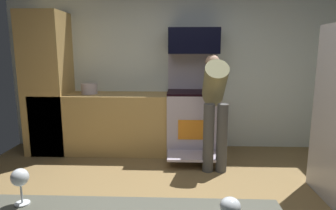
{
  "coord_description": "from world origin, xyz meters",
  "views": [
    {
      "loc": [
        0.07,
        -2.25,
        1.52
      ],
      "look_at": [
        -0.02,
        0.3,
        1.05
      ],
      "focal_mm": 30.6,
      "sensor_mm": 36.0,
      "label": 1
    }
  ],
  "objects_px": {
    "wine_glass_extra": "(20,179)",
    "microwave": "(194,41)",
    "stock_pot": "(89,89)",
    "oven_range": "(193,120)",
    "person_cook": "(215,100)",
    "wine_glass_far": "(230,209)"
  },
  "relations": [
    {
      "from": "wine_glass_far",
      "to": "wine_glass_extra",
      "type": "distance_m",
      "value": 0.84
    },
    {
      "from": "person_cook",
      "to": "wine_glass_far",
      "type": "xyz_separation_m",
      "value": [
        -0.29,
        -2.81,
        0.11
      ]
    },
    {
      "from": "oven_range",
      "to": "stock_pot",
      "type": "distance_m",
      "value": 1.63
    },
    {
      "from": "wine_glass_far",
      "to": "person_cook",
      "type": "bearing_deg",
      "value": 84.05
    },
    {
      "from": "person_cook",
      "to": "wine_glass_far",
      "type": "relative_size",
      "value": 10.03
    },
    {
      "from": "person_cook",
      "to": "wine_glass_far",
      "type": "bearing_deg",
      "value": -95.95
    },
    {
      "from": "person_cook",
      "to": "wine_glass_far",
      "type": "distance_m",
      "value": 2.83
    },
    {
      "from": "microwave",
      "to": "wine_glass_far",
      "type": "height_order",
      "value": "microwave"
    },
    {
      "from": "microwave",
      "to": "person_cook",
      "type": "distance_m",
      "value": 1.02
    },
    {
      "from": "oven_range",
      "to": "wine_glass_far",
      "type": "bearing_deg",
      "value": -90.69
    },
    {
      "from": "oven_range",
      "to": "wine_glass_extra",
      "type": "xyz_separation_m",
      "value": [
        -0.86,
        -3.14,
        0.51
      ]
    },
    {
      "from": "microwave",
      "to": "wine_glass_extra",
      "type": "height_order",
      "value": "microwave"
    },
    {
      "from": "oven_range",
      "to": "person_cook",
      "type": "height_order",
      "value": "oven_range"
    },
    {
      "from": "oven_range",
      "to": "stock_pot",
      "type": "xyz_separation_m",
      "value": [
        -1.56,
        0.02,
        0.47
      ]
    },
    {
      "from": "stock_pot",
      "to": "oven_range",
      "type": "bearing_deg",
      "value": -0.57
    },
    {
      "from": "person_cook",
      "to": "wine_glass_extra",
      "type": "distance_m",
      "value": 2.85
    },
    {
      "from": "person_cook",
      "to": "oven_range",
      "type": "bearing_deg",
      "value": 116.13
    },
    {
      "from": "wine_glass_extra",
      "to": "oven_range",
      "type": "bearing_deg",
      "value": 74.64
    },
    {
      "from": "wine_glass_extra",
      "to": "person_cook",
      "type": "bearing_deg",
      "value": 66.96
    },
    {
      "from": "microwave",
      "to": "wine_glass_far",
      "type": "xyz_separation_m",
      "value": [
        -0.04,
        -3.43,
        -0.67
      ]
    },
    {
      "from": "oven_range",
      "to": "person_cook",
      "type": "distance_m",
      "value": 0.7
    },
    {
      "from": "wine_glass_extra",
      "to": "microwave",
      "type": "bearing_deg",
      "value": 75.07
    }
  ]
}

